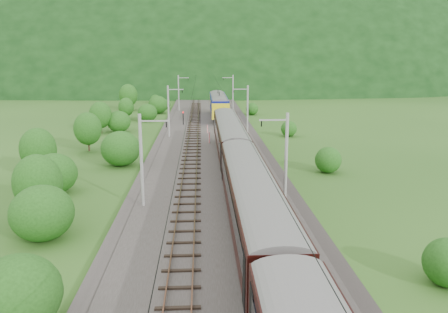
{
  "coord_description": "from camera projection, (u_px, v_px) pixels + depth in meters",
  "views": [
    {
      "loc": [
        -1.05,
        -36.24,
        13.24
      ],
      "look_at": [
        1.26,
        8.3,
        2.6
      ],
      "focal_mm": 35.0,
      "sensor_mm": 36.0,
      "label": 1
    }
  ],
  "objects": [
    {
      "name": "hazard_post_far",
      "position": [
        209.0,
        137.0,
        64.08
      ],
      "size": [
        0.18,
        0.18,
        1.65
      ],
      "primitive_type": "cylinder",
      "color": "red",
      "rests_on": "railbed"
    },
    {
      "name": "mountain_main",
      "position": [
        203.0,
        73.0,
        290.89
      ],
      "size": [
        504.0,
        360.0,
        244.0
      ],
      "primitive_type": "ellipsoid",
      "color": "black",
      "rests_on": "ground"
    },
    {
      "name": "mountain_ridge",
      "position": [
        41.0,
        71.0,
        323.71
      ],
      "size": [
        336.0,
        280.0,
        132.0
      ],
      "primitive_type": "ellipsoid",
      "color": "black",
      "rests_on": "ground"
    },
    {
      "name": "catenary_right",
      "position": [
        247.0,
        110.0,
        68.68
      ],
      "size": [
        2.54,
        192.28,
        8.0
      ],
      "color": "gray",
      "rests_on": "railbed"
    },
    {
      "name": "vegetation_left",
      "position": [
        83.0,
        153.0,
        48.55
      ],
      "size": [
        12.62,
        145.71,
        6.16
      ],
      "color": "#1C4813",
      "rests_on": "ground"
    },
    {
      "name": "ground",
      "position": [
        215.0,
        207.0,
        38.33
      ],
      "size": [
        600.0,
        600.0,
        0.0
      ],
      "primitive_type": "plane",
      "color": "#254A17",
      "rests_on": "ground"
    },
    {
      "name": "catenary_left",
      "position": [
        169.0,
        110.0,
        68.06
      ],
      "size": [
        2.54,
        192.28,
        8.0
      ],
      "color": "gray",
      "rests_on": "railbed"
    },
    {
      "name": "vegetation_right",
      "position": [
        345.0,
        187.0,
        39.66
      ],
      "size": [
        5.99,
        100.07,
        2.99
      ],
      "color": "#1C4813",
      "rests_on": "ground"
    },
    {
      "name": "hazard_post_near",
      "position": [
        207.0,
        129.0,
        71.9
      ],
      "size": [
        0.14,
        0.14,
        1.36
      ],
      "primitive_type": "cylinder",
      "color": "red",
      "rests_on": "railbed"
    },
    {
      "name": "signal",
      "position": [
        183.0,
        117.0,
        79.93
      ],
      "size": [
        0.27,
        0.27,
        2.43
      ],
      "color": "black",
      "rests_on": "railbed"
    },
    {
      "name": "railbed",
      "position": [
        212.0,
        175.0,
        48.01
      ],
      "size": [
        14.0,
        220.0,
        0.3
      ],
      "primitive_type": "cube",
      "color": "#38332D",
      "rests_on": "ground"
    },
    {
      "name": "track_right",
      "position": [
        234.0,
        172.0,
        48.08
      ],
      "size": [
        2.4,
        220.0,
        0.27
      ],
      "color": "brown",
      "rests_on": "railbed"
    },
    {
      "name": "train",
      "position": [
        252.0,
        191.0,
        30.59
      ],
      "size": [
        3.22,
        129.06,
        5.62
      ],
      "color": "black",
      "rests_on": "ground"
    },
    {
      "name": "overhead_wires",
      "position": [
        211.0,
        112.0,
        46.4
      ],
      "size": [
        4.83,
        198.0,
        0.03
      ],
      "color": "black",
      "rests_on": "ground"
    },
    {
      "name": "track_left",
      "position": [
        190.0,
        173.0,
        47.84
      ],
      "size": [
        2.4,
        220.0,
        0.27
      ],
      "color": "brown",
      "rests_on": "railbed"
    }
  ]
}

